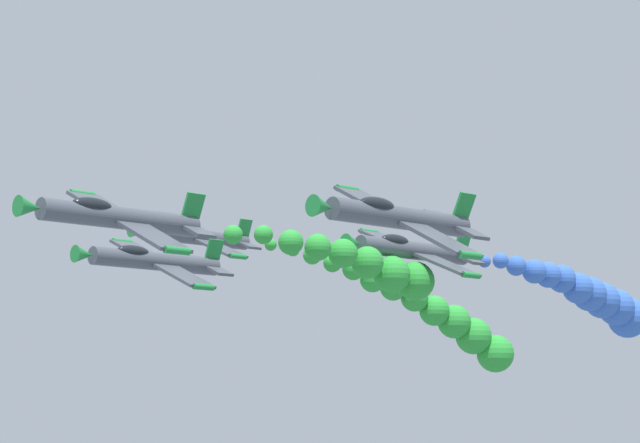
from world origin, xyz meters
TOP-DOWN VIEW (x-y plane):
  - airplane_lead at (-0.70, 14.07)m, footprint 8.88×10.35m
  - smoke_trail_lead at (-0.21, -3.87)m, footprint 2.39×16.22m
  - airplane_left_inner at (-10.74, 4.68)m, footprint 8.70×10.35m
  - airplane_right_inner at (10.56, 3.97)m, footprint 8.99×10.35m
  - airplane_left_outer at (0.37, -7.87)m, footprint 9.00×10.35m
  - smoke_trail_left_outer at (0.78, -26.88)m, footprint 3.09×18.23m
  - airplane_trailing at (21.21, -7.07)m, footprint 9.06×10.35m
  - smoke_trail_trailing at (19.23, -31.07)m, footprint 5.22×24.22m

SIDE VIEW (x-z plane):
  - smoke_trail_trailing at x=19.23m, z-range 102.95..112.63m
  - smoke_trail_left_outer at x=0.78m, z-range 105.50..110.44m
  - smoke_trail_lead at x=-0.21m, z-range 106.77..110.08m
  - airplane_right_inner at x=10.56m, z-range 107.11..111.05m
  - airplane_left_inner at x=-10.74m, z-range 107.00..111.62m
  - airplane_lead at x=-0.70m, z-range 107.36..111.57m
  - airplane_left_outer at x=0.37m, z-range 107.84..111.75m
  - airplane_trailing at x=21.21m, z-range 110.74..114.50m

